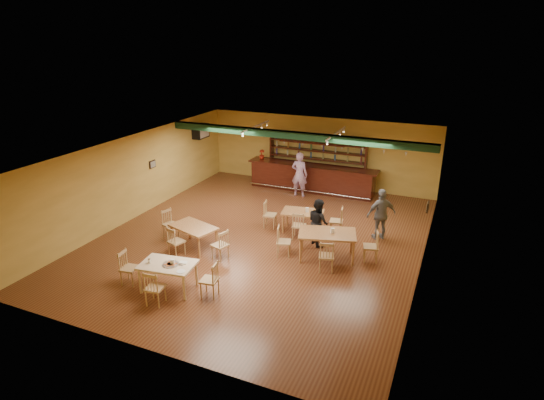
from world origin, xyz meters
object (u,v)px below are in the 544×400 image
at_px(patron_right_a, 318,222).
at_px(dining_table_d, 327,245).
at_px(dining_table_b, 302,221).
at_px(patron_bar, 299,174).
at_px(dining_table_c, 194,237).
at_px(bar_counter, 312,178).
at_px(near_table, 169,277).

bearing_deg(patron_right_a, dining_table_d, 167.28).
height_order(dining_table_b, patron_right_a, patron_right_a).
distance_m(dining_table_d, patron_bar, 5.51).
bearing_deg(dining_table_c, patron_right_a, 44.21).
distance_m(bar_counter, patron_bar, 0.94).
bearing_deg(patron_bar, dining_table_b, 113.01).
bearing_deg(dining_table_b, patron_right_a, -54.55).
xyz_separation_m(dining_table_d, patron_bar, (-2.63, 4.81, 0.51)).
height_order(bar_counter, patron_right_a, patron_right_a).
bearing_deg(dining_table_b, dining_table_c, -145.61).
bearing_deg(dining_table_d, near_table, -150.72).
bearing_deg(bar_counter, dining_table_b, -75.66).
distance_m(dining_table_c, near_table, 2.46).
distance_m(dining_table_c, dining_table_d, 4.12).
bearing_deg(dining_table_b, near_table, -121.11).
bearing_deg(patron_right_a, near_table, 100.24).
bearing_deg(near_table, dining_table_b, 60.56).
relative_size(near_table, patron_right_a, 0.92).
xyz_separation_m(dining_table_d, patron_right_a, (-0.54, 0.82, 0.34)).
height_order(bar_counter, patron_bar, patron_bar).
xyz_separation_m(bar_counter, dining_table_b, (1.03, -4.02, -0.22)).
distance_m(bar_counter, dining_table_b, 4.16).
bearing_deg(dining_table_d, patron_bar, 102.67).
bearing_deg(near_table, dining_table_d, 37.36).
xyz_separation_m(near_table, patron_right_a, (2.75, 4.13, 0.38)).
bearing_deg(dining_table_c, near_table, -55.78).
relative_size(dining_table_b, near_table, 0.98).
bearing_deg(patron_right_a, dining_table_b, -1.12).
distance_m(dining_table_b, near_table, 5.30).
xyz_separation_m(dining_table_b, patron_bar, (-1.29, 3.20, 0.58)).
relative_size(dining_table_b, patron_right_a, 0.91).
distance_m(dining_table_b, patron_right_a, 1.21).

